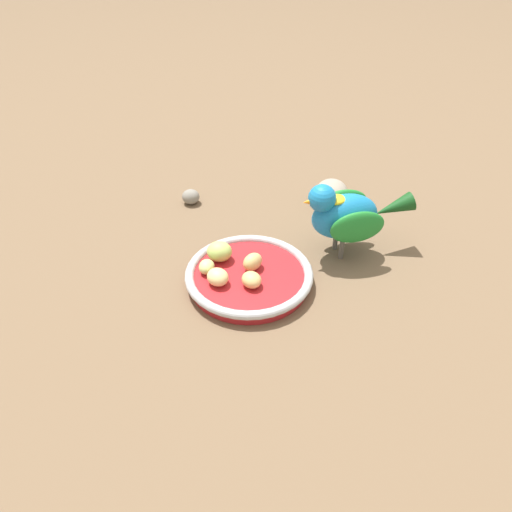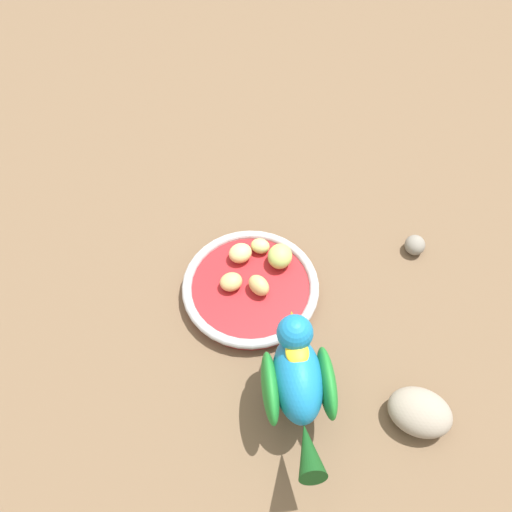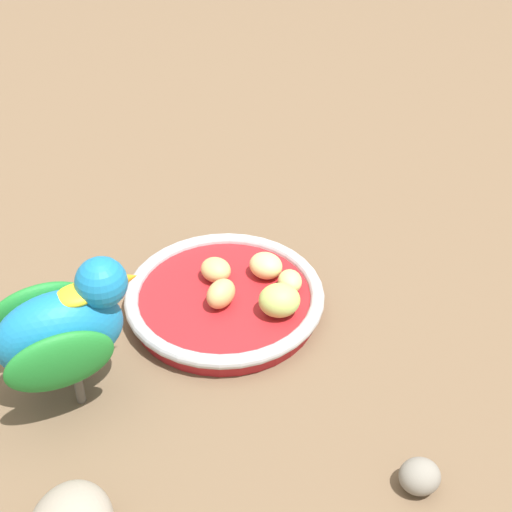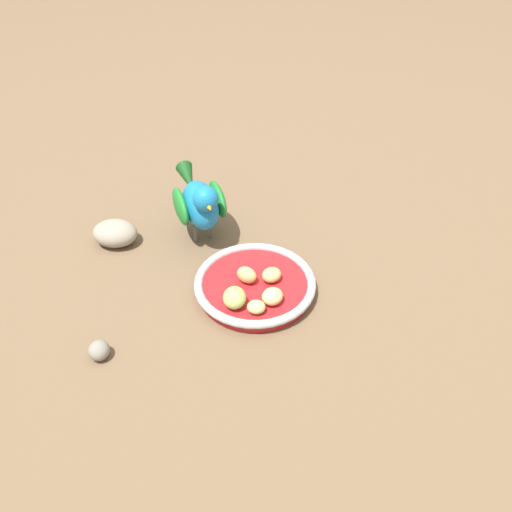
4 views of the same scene
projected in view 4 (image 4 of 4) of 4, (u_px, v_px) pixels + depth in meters
ground_plane at (259, 303)px, 0.84m from camera, size 4.00×4.00×0.00m
feeding_bowl at (255, 285)px, 0.85m from camera, size 0.18×0.18×0.02m
apple_piece_0 at (247, 275)px, 0.84m from camera, size 0.04×0.04×0.02m
apple_piece_1 at (272, 296)px, 0.81m from camera, size 0.04×0.04×0.02m
apple_piece_2 at (234, 298)px, 0.80m from camera, size 0.04×0.04×0.03m
apple_piece_3 at (272, 275)px, 0.85m from camera, size 0.04×0.04×0.02m
apple_piece_4 at (259, 307)px, 0.79m from camera, size 0.02×0.03×0.02m
parrot at (200, 202)px, 0.92m from camera, size 0.17×0.11×0.12m
rock_large at (115, 233)px, 0.94m from camera, size 0.06×0.07×0.04m
pebble_0 at (99, 350)px, 0.75m from camera, size 0.04×0.03×0.03m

